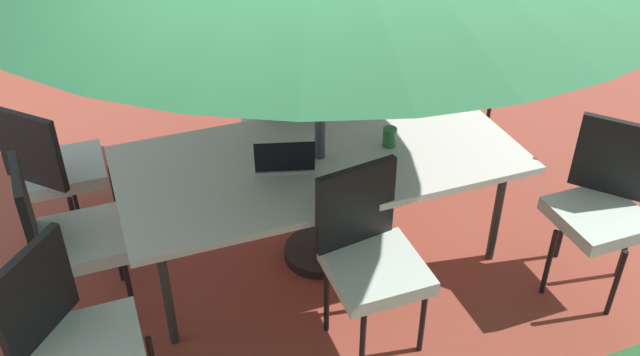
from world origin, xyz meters
The scene contains 11 objects.
ground_plane centered at (0.00, 0.00, -0.01)m, with size 10.00×10.00×0.02m, color brown.
dining_table centered at (0.00, 0.00, 0.68)m, with size 2.24×1.06×0.72m.
chair_northwest centered at (-1.39, 0.72, 0.55)m, with size 0.59×0.58×0.98m.
chair_south centered at (-0.03, -0.73, 0.55)m, with size 0.46×0.47×0.98m.
chair_east centered at (1.40, -0.01, 0.55)m, with size 0.47×0.46×0.98m.
chair_southwest centered at (-1.43, -0.75, 0.55)m, with size 0.59×0.59×0.98m.
chair_north centered at (-0.01, 0.67, 0.55)m, with size 0.48×0.49×0.98m.
chair_northeast centered at (1.41, 0.73, 0.55)m, with size 0.59×0.58×0.98m.
chair_southeast centered at (1.41, -0.70, 0.55)m, with size 0.59×0.59×0.98m.
laptop centered at (0.22, 0.04, 0.77)m, with size 0.37×0.32×0.21m.
cup centered at (-0.41, 0.03, 0.78)m, with size 0.08×0.08×0.11m, color #286B33.
Camera 1 is at (1.14, 3.06, 2.82)m, focal length 39.04 mm.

